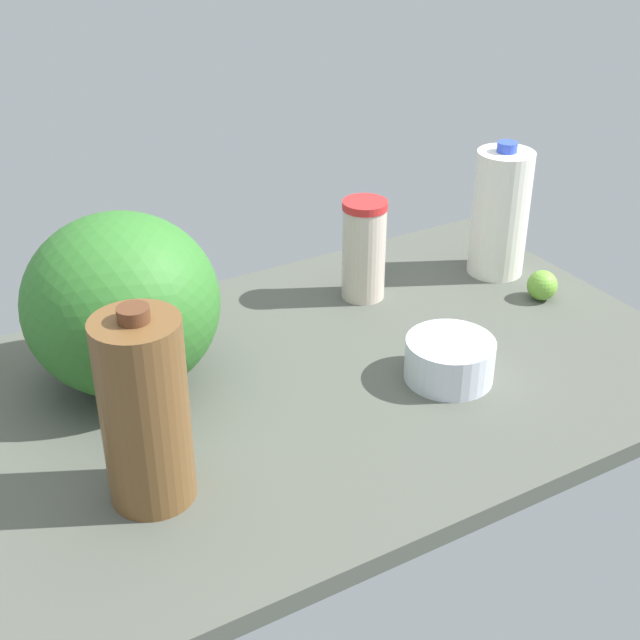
{
  "coord_description": "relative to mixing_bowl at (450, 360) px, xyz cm",
  "views": [
    {
      "loc": [
        -59.93,
        -102.37,
        80.16
      ],
      "look_at": [
        0.0,
        0.0,
        13.0
      ],
      "focal_mm": 50.0,
      "sensor_mm": 36.0,
      "label": 1
    }
  ],
  "objects": [
    {
      "name": "countertop",
      "position": [
        -17.03,
        10.95,
        -4.88
      ],
      "size": [
        120.0,
        76.0,
        3.0
      ],
      "primitive_type": "cube",
      "color": "#4C5047",
      "rests_on": "ground"
    },
    {
      "name": "mixing_bowl",
      "position": [
        0.0,
        0.0,
        0.0
      ],
      "size": [
        14.01,
        14.01,
        6.76
      ],
      "primitive_type": "cylinder",
      "color": "silver",
      "rests_on": "countertop"
    },
    {
      "name": "chocolate_milk_jug",
      "position": [
        -50.12,
        -2.65,
        9.73
      ],
      "size": [
        11.15,
        11.15,
        27.79
      ],
      "color": "brown",
      "rests_on": "countertop"
    },
    {
      "name": "tumbler_cup",
      "position": [
        3.33,
        30.12,
        5.99
      ],
      "size": [
        8.08,
        8.08,
        18.66
      ],
      "color": "beige",
      "rests_on": "countertop"
    },
    {
      "name": "watermelon",
      "position": [
        -43.5,
        24.44,
        10.39
      ],
      "size": [
        29.48,
        29.48,
        27.54
      ],
      "primitive_type": "ellipsoid",
      "color": "#2F7028",
      "rests_on": "countertop"
    },
    {
      "name": "milk_jug",
      "position": [
        31.05,
        25.85,
        8.79
      ],
      "size": [
        10.67,
        10.67,
        25.92
      ],
      "color": "white",
      "rests_on": "countertop"
    },
    {
      "name": "lime_near_front",
      "position": [
        30.91,
        12.6,
        -0.61
      ],
      "size": [
        5.54,
        5.54,
        5.54
      ],
      "primitive_type": "sphere",
      "color": "#6BA837",
      "rests_on": "countertop"
    }
  ]
}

